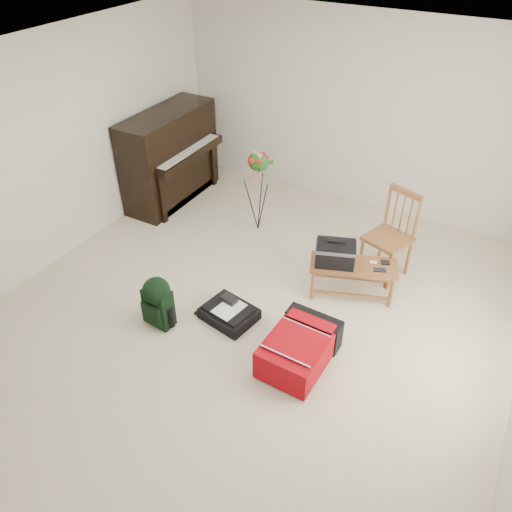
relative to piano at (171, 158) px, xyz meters
The scene contains 11 objects.
floor 2.77m from the piano, 36.20° to the right, with size 5.00×5.50×0.01m, color beige.
ceiling 3.31m from the piano, 36.20° to the right, with size 5.00×5.50×0.01m, color white.
wall_back 2.55m from the piano, 27.74° to the left, with size 5.00×0.04×2.50m, color silver.
wall_left 1.76m from the piano, 101.09° to the right, with size 0.04×5.50×2.50m, color silver.
piano is the anchor object (origin of this frame).
bench 2.92m from the piano, 15.58° to the right, with size 0.98×0.66×0.70m.
dining_chair 3.15m from the piano, ahead, with size 0.56×0.56×1.01m.
red_suitcase 3.46m from the piano, 33.07° to the right, with size 0.55×0.80×0.34m.
black_duffel 2.71m from the piano, 41.08° to the right, with size 0.59×0.50×0.22m.
green_backpack 2.60m from the piano, 56.40° to the right, with size 0.30×0.28×0.57m.
flower_stand 1.45m from the piano, ahead, with size 0.44×0.44×1.10m.
Camera 1 is at (1.90, -3.28, 3.60)m, focal length 35.00 mm.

